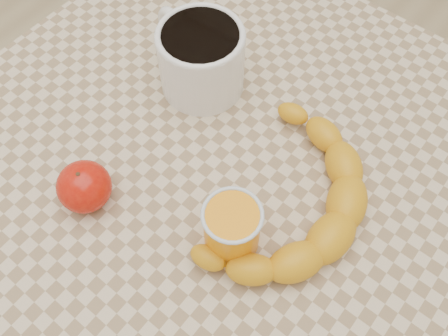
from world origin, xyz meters
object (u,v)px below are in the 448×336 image
Objects in this scene: orange_juice_glass at (232,228)px; table at (224,205)px; apple at (84,187)px; banana at (286,199)px; coffee_mug at (200,56)px.

table is at bearing 134.18° from orange_juice_glass.
apple is 0.24m from banana.
table is 9.98× the size of orange_juice_glass.
orange_juice_glass is (0.19, -0.17, -0.01)m from coffee_mug.
coffee_mug is 2.18× the size of apple.
apple is 0.26× the size of banana.
apple reaches higher than table.
table is at bearing -172.78° from banana.
apple is at bearing -144.53° from banana.
coffee_mug is (-0.12, 0.10, 0.14)m from table.
orange_juice_glass is 0.99× the size of apple.
orange_juice_glass is 0.19m from apple.
coffee_mug is at bearing 138.15° from orange_juice_glass.
banana is at bearing 35.37° from apple.
banana is at bearing 7.12° from table.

